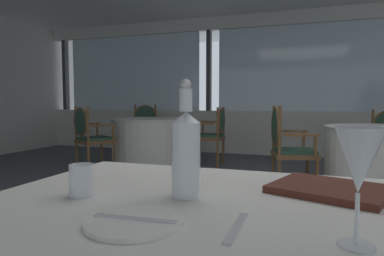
% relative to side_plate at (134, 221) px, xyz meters
% --- Properties ---
extents(ground_plane, '(14.83, 14.83, 0.00)m').
position_rel_side_plate_xyz_m(ground_plane, '(0.23, 1.72, -0.75)').
color(ground_plane, '#4C5156').
extents(window_wall_far, '(11.05, 0.14, 2.70)m').
position_rel_side_plate_xyz_m(window_wall_far, '(0.23, 6.00, 0.33)').
color(window_wall_far, beige).
rests_on(window_wall_far, ground_plane).
extents(side_plate, '(0.21, 0.21, 0.01)m').
position_rel_side_plate_xyz_m(side_plate, '(0.00, 0.00, 0.00)').
color(side_plate, white).
rests_on(side_plate, foreground_table).
extents(butter_knife, '(0.19, 0.03, 0.00)m').
position_rel_side_plate_xyz_m(butter_knife, '(0.00, 0.00, 0.01)').
color(butter_knife, silver).
rests_on(butter_knife, foreground_table).
extents(dinner_fork, '(0.02, 0.17, 0.00)m').
position_rel_side_plate_xyz_m(dinner_fork, '(0.21, 0.04, -0.00)').
color(dinner_fork, silver).
rests_on(dinner_fork, foreground_table).
extents(water_bottle, '(0.08, 0.08, 0.32)m').
position_rel_side_plate_xyz_m(water_bottle, '(0.03, 0.23, 0.12)').
color(water_bottle, white).
rests_on(water_bottle, foreground_table).
extents(wine_glass, '(0.09, 0.09, 0.21)m').
position_rel_side_plate_xyz_m(wine_glass, '(0.43, 0.02, 0.15)').
color(wine_glass, white).
rests_on(wine_glass, foreground_table).
extents(water_tumbler, '(0.07, 0.07, 0.09)m').
position_rel_side_plate_xyz_m(water_tumbler, '(-0.24, 0.15, 0.04)').
color(water_tumbler, white).
rests_on(water_tumbler, foreground_table).
extents(menu_book, '(0.36, 0.33, 0.02)m').
position_rel_side_plate_xyz_m(menu_book, '(0.41, 0.40, 0.01)').
color(menu_book, '#512319').
rests_on(menu_book, foreground_table).
extents(background_table_0, '(1.15, 1.15, 0.75)m').
position_rel_side_plate_xyz_m(background_table_0, '(1.13, 3.53, -0.38)').
color(background_table_0, silver).
rests_on(background_table_0, ground_plane).
extents(dining_chair_0_2, '(0.56, 0.61, 0.98)m').
position_rel_side_plate_xyz_m(dining_chair_0_2, '(0.15, 3.29, -0.19)').
color(dining_chair_0_2, brown).
rests_on(dining_chair_0_2, ground_plane).
extents(background_table_1, '(1.32, 1.32, 0.75)m').
position_rel_side_plate_xyz_m(background_table_1, '(-2.10, 4.49, -0.38)').
color(background_table_1, silver).
rests_on(background_table_1, ground_plane).
extents(dining_chair_1_0, '(0.65, 0.63, 0.95)m').
position_rel_side_plate_xyz_m(dining_chair_1_0, '(-2.63, 3.54, -0.20)').
color(dining_chair_1_0, brown).
rests_on(dining_chair_1_0, ground_plane).
extents(dining_chair_1_1, '(0.47, 0.54, 0.94)m').
position_rel_side_plate_xyz_m(dining_chair_1_1, '(-1.02, 4.50, -0.20)').
color(dining_chair_1_1, brown).
rests_on(dining_chair_1_1, ground_plane).
extents(dining_chair_1_2, '(0.65, 0.63, 0.98)m').
position_rel_side_plate_xyz_m(dining_chair_1_2, '(-2.65, 5.43, -0.19)').
color(dining_chair_1_2, brown).
rests_on(dining_chair_1_2, ground_plane).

